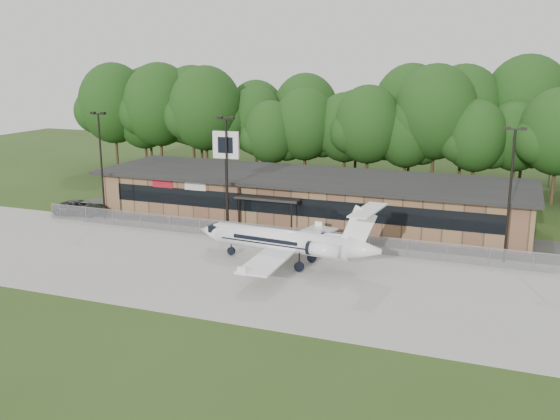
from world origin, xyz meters
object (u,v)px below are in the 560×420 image
at_px(suv, 81,208).
at_px(pole_sign, 226,156).
at_px(business_jet, 289,242).
at_px(terminal, 309,197).

relative_size(suv, pole_sign, 0.58).
xyz_separation_m(business_jet, suv, (-24.44, 7.11, -1.08)).
bearing_deg(pole_sign, suv, 174.67).
bearing_deg(pole_sign, business_jet, -42.69).
relative_size(terminal, suv, 7.87).
height_order(suv, pole_sign, pole_sign).
xyz_separation_m(terminal, pole_sign, (-5.17, -7.14, 4.66)).
relative_size(terminal, business_jet, 2.73).
relative_size(business_jet, suv, 2.88).
height_order(terminal, business_jet, business_jet).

